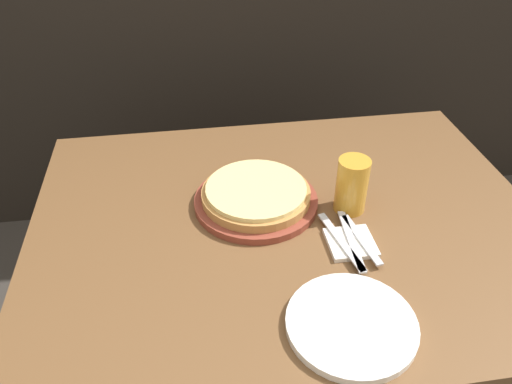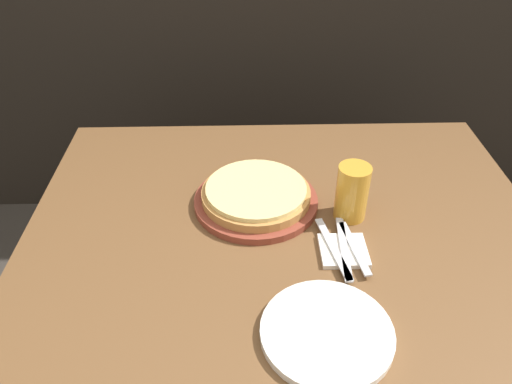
% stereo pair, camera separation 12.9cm
% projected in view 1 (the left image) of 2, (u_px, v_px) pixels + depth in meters
% --- Properties ---
extents(dining_table, '(1.29, 1.00, 0.74)m').
position_uv_depth(dining_table, '(283.00, 314.00, 1.49)').
color(dining_table, brown).
rests_on(dining_table, ground_plane).
extents(pizza_on_board, '(0.32, 0.32, 0.06)m').
position_uv_depth(pizza_on_board, '(256.00, 196.00, 1.30)').
color(pizza_on_board, brown).
rests_on(pizza_on_board, dining_table).
extents(beer_glass, '(0.08, 0.08, 0.15)m').
position_uv_depth(beer_glass, '(352.00, 183.00, 1.26)').
color(beer_glass, gold).
rests_on(beer_glass, dining_table).
extents(dinner_plate, '(0.26, 0.26, 0.02)m').
position_uv_depth(dinner_plate, '(351.00, 324.00, 0.99)').
color(dinner_plate, white).
rests_on(dinner_plate, dining_table).
extents(napkin_stack, '(0.11, 0.11, 0.01)m').
position_uv_depth(napkin_stack, '(351.00, 243.00, 1.19)').
color(napkin_stack, white).
rests_on(napkin_stack, dining_table).
extents(fork, '(0.06, 0.21, 0.00)m').
position_uv_depth(fork, '(341.00, 241.00, 1.18)').
color(fork, silver).
rests_on(fork, napkin_stack).
extents(dinner_knife, '(0.03, 0.22, 0.00)m').
position_uv_depth(dinner_knife, '(351.00, 240.00, 1.18)').
color(dinner_knife, silver).
rests_on(dinner_knife, napkin_stack).
extents(spoon, '(0.05, 0.18, 0.00)m').
position_uv_depth(spoon, '(361.00, 239.00, 1.19)').
color(spoon, silver).
rests_on(spoon, napkin_stack).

